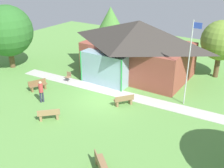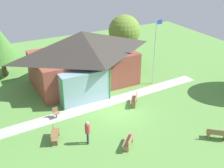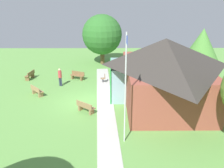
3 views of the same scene
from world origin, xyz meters
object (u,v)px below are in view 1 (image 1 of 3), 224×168
object	(u,v)px
pavilion	(137,48)
tree_behind_pavilion_right	(221,41)
bench_rear_near_path	(124,100)
visitor_strolling_lawn	(41,90)
tree_west_hedge	(7,31)
patio_chair_west	(68,77)
bench_front_center	(49,115)
flagpole	(189,61)
bench_mid_left	(38,85)
bench_front_right	(101,164)
tree_behind_pavilion_left	(111,21)

from	to	relation	value
pavilion	tree_behind_pavilion_right	distance (m)	7.42
bench_rear_near_path	visitor_strolling_lawn	bearing A→B (deg)	156.32
tree_west_hedge	bench_rear_near_path	bearing A→B (deg)	-3.38
pavilion	patio_chair_west	size ratio (longest dim) A/B	11.90
pavilion	bench_front_center	distance (m)	10.69
bench_front_center	flagpole	bearing A→B (deg)	1.66
flagpole	bench_mid_left	xyz separation A→B (m)	(-11.14, -4.22, -3.06)
tree_west_hedge	bench_front_center	bearing A→B (deg)	-27.22
bench_front_right	bench_mid_left	bearing A→B (deg)	-166.58
tree_behind_pavilion_left	flagpole	bearing A→B (deg)	-35.37
bench_mid_left	patio_chair_west	bearing A→B (deg)	-174.72
pavilion	tree_behind_pavilion_right	world-z (taller)	tree_behind_pavilion_right
bench_front_right	bench_mid_left	xyz separation A→B (m)	(-9.98, 5.10, 0.00)
flagpole	tree_behind_pavilion_right	size ratio (longest dim) A/B	1.21
pavilion	bench_front_right	distance (m)	13.57
bench_front_center	tree_behind_pavilion_right	size ratio (longest dim) A/B	0.26
tree_behind_pavilion_right	tree_west_hedge	distance (m)	19.91
pavilion	patio_chair_west	distance (m)	6.79
bench_front_right	tree_behind_pavilion_left	distance (m)	21.43
flagpole	bench_front_right	bearing A→B (deg)	-97.12
flagpole	bench_mid_left	world-z (taller)	flagpole
flagpole	tree_west_hedge	distance (m)	17.42
bench_front_center	tree_west_hedge	size ratio (longest dim) A/B	0.22
bench_rear_near_path	tree_west_hedge	size ratio (longest dim) A/B	0.23
tree_west_hedge	tree_behind_pavilion_left	world-z (taller)	tree_west_hedge
bench_front_center	tree_west_hedge	world-z (taller)	tree_west_hedge
visitor_strolling_lawn	tree_behind_pavilion_left	xyz separation A→B (m)	(-3.06, 14.34, 2.34)
bench_mid_left	bench_rear_near_path	distance (m)	7.57
pavilion	bench_front_right	size ratio (longest dim) A/B	7.18
flagpole	tree_behind_pavilion_right	bearing A→B (deg)	84.47
flagpole	bench_rear_near_path	xyz separation A→B (m)	(-3.74, -2.64, -3.06)
bench_mid_left	tree_west_hedge	world-z (taller)	tree_west_hedge
flagpole	bench_front_center	bearing A→B (deg)	-134.17
tree_behind_pavilion_right	flagpole	bearing A→B (deg)	-95.53
bench_front_right	visitor_strolling_lawn	bearing A→B (deg)	-164.26
bench_front_right	patio_chair_west	world-z (taller)	patio_chair_west
bench_rear_near_path	bench_mid_left	bearing A→B (deg)	140.24
pavilion	visitor_strolling_lawn	xyz separation A→B (m)	(-3.42, -8.82, -1.63)
bench_front_center	tree_behind_pavilion_left	distance (m)	17.05
tree_behind_pavilion_right	bench_front_center	bearing A→B (deg)	-118.71
pavilion	bench_mid_left	world-z (taller)	pavilion
bench_rear_near_path	visitor_strolling_lawn	world-z (taller)	visitor_strolling_lawn
visitor_strolling_lawn	patio_chair_west	bearing A→B (deg)	39.53
flagpole	tree_behind_pavilion_right	distance (m)	6.76
pavilion	tree_west_hedge	world-z (taller)	tree_west_hedge
patio_chair_west	bench_front_center	bearing A→B (deg)	112.71
bench_front_right	bench_mid_left	world-z (taller)	same
tree_west_hedge	tree_behind_pavilion_left	distance (m)	11.71
bench_front_right	bench_mid_left	distance (m)	11.20
flagpole	tree_behind_pavilion_right	xyz separation A→B (m)	(0.65, 6.73, -0.01)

